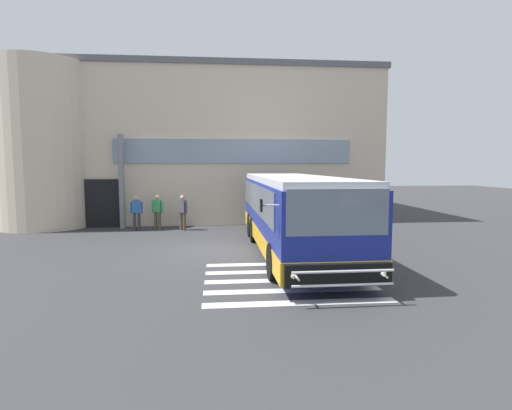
# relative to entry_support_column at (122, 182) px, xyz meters

# --- Properties ---
(ground_plane) EXTENTS (80.00, 90.00, 0.02)m
(ground_plane) POSITION_rel_entry_support_column_xyz_m (4.49, -5.40, -2.30)
(ground_plane) COLOR #353538
(ground_plane) RESTS_ON ground
(bay_paint_stripes) EXTENTS (4.40, 3.96, 0.01)m
(bay_paint_stripes) POSITION_rel_entry_support_column_xyz_m (6.49, -9.60, -2.29)
(bay_paint_stripes) COLOR silver
(bay_paint_stripes) RESTS_ON ground
(terminal_building) EXTENTS (19.80, 13.80, 8.40)m
(terminal_building) POSITION_rel_entry_support_column_xyz_m (3.81, 6.16, 1.90)
(terminal_building) COLOR beige
(terminal_building) RESTS_ON ground
(entry_support_column) EXTENTS (0.28, 0.28, 4.59)m
(entry_support_column) POSITION_rel_entry_support_column_xyz_m (0.00, 0.00, 0.00)
(entry_support_column) COLOR slate
(entry_support_column) RESTS_ON ground
(bus_main_foreground) EXTENTS (3.03, 11.03, 2.70)m
(bus_main_foreground) POSITION_rel_entry_support_column_xyz_m (7.29, -6.11, -0.96)
(bus_main_foreground) COLOR navy
(bus_main_foreground) RESTS_ON ground
(passenger_near_column) EXTENTS (0.58, 0.42, 1.68)m
(passenger_near_column) POSITION_rel_entry_support_column_xyz_m (0.80, -0.62, -1.33)
(passenger_near_column) COLOR #2D2D33
(passenger_near_column) RESTS_ON ground
(passenger_by_doorway) EXTENTS (0.55, 0.35, 1.68)m
(passenger_by_doorway) POSITION_rel_entry_support_column_xyz_m (1.74, -0.43, -1.36)
(passenger_by_doorway) COLOR #4C4233
(passenger_by_doorway) RESTS_ON ground
(passenger_at_curb_edge) EXTENTS (0.48, 0.41, 1.68)m
(passenger_at_curb_edge) POSITION_rel_entry_support_column_xyz_m (2.97, -0.78, -1.36)
(passenger_at_curb_edge) COLOR #4C4233
(passenger_at_curb_edge) RESTS_ON ground
(safety_bollard_yellow) EXTENTS (0.18, 0.18, 0.90)m
(safety_bollard_yellow) POSITION_rel_entry_support_column_xyz_m (6.59, -1.80, -1.84)
(safety_bollard_yellow) COLOR yellow
(safety_bollard_yellow) RESTS_ON ground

